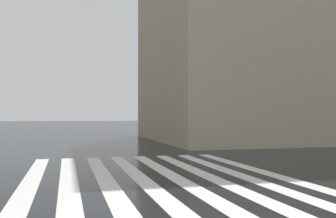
# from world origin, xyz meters

# --- Properties ---
(zebra_crossing) EXTENTS (13.00, 7.50, 0.01)m
(zebra_crossing) POSITION_xyz_m (4.00, -0.51, 0.00)
(zebra_crossing) COLOR silver
(zebra_crossing) RESTS_ON ground_plane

